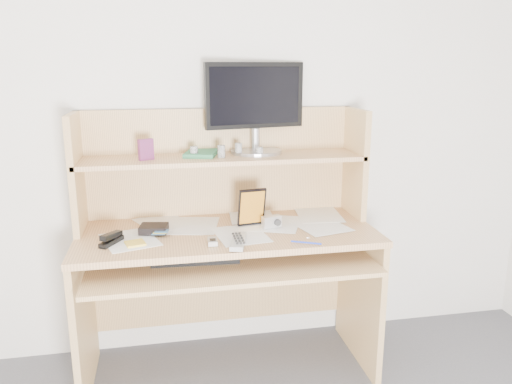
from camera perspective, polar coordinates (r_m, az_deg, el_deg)
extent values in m
cube|color=silver|center=(2.59, -4.37, 8.44)|extent=(3.60, 0.04, 2.50)
cube|color=tan|center=(2.38, -3.25, -4.73)|extent=(1.40, 0.60, 0.03)
cube|color=tan|center=(2.54, -19.05, -13.45)|extent=(0.03, 0.56, 0.72)
cube|color=tan|center=(2.70, 11.74, -11.30)|extent=(0.03, 0.56, 0.72)
cube|color=tan|center=(2.79, -3.93, -10.58)|extent=(1.34, 0.02, 0.41)
cube|color=tan|center=(2.31, -2.82, -7.92)|extent=(1.28, 0.55, 0.02)
cube|color=tan|center=(2.59, -4.20, 3.42)|extent=(1.40, 0.02, 0.55)
cube|color=tan|center=(2.47, -19.82, 2.07)|extent=(0.03, 0.30, 0.55)
cube|color=tan|center=(2.62, 11.22, 3.33)|extent=(0.03, 0.30, 0.55)
cube|color=tan|center=(2.44, -3.83, 3.85)|extent=(1.38, 0.30, 0.02)
cube|color=white|center=(2.38, -3.26, -4.32)|extent=(1.32, 0.54, 0.01)
cube|color=black|center=(2.30, -6.93, -7.52)|extent=(0.40, 0.16, 0.02)
cube|color=black|center=(2.30, -6.94, -7.21)|extent=(0.37, 0.15, 0.01)
cube|color=#A2A29D|center=(2.18, -2.02, -5.65)|extent=(0.11, 0.21, 0.02)
cube|color=#A2A2A4|center=(2.20, -4.99, -5.55)|extent=(0.04, 0.08, 0.02)
cube|color=black|center=(2.28, -16.22, -5.08)|extent=(0.10, 0.14, 0.04)
cube|color=black|center=(2.38, -11.60, -4.11)|extent=(0.14, 0.12, 0.03)
cube|color=yellow|center=(2.25, -13.65, -5.73)|extent=(0.10, 0.10, 0.01)
cube|color=#BDBDC0|center=(2.39, 1.78, -3.41)|extent=(0.10, 0.06, 0.06)
cube|color=black|center=(2.40, -0.49, -1.74)|extent=(0.13, 0.04, 0.19)
cylinder|color=#1931BE|center=(2.20, 5.75, -5.77)|extent=(0.12, 0.07, 0.01)
cube|color=maroon|center=(2.38, -12.46, 4.76)|extent=(0.07, 0.05, 0.10)
cube|color=#2E7449|center=(2.47, -6.27, 4.42)|extent=(0.19, 0.23, 0.02)
cylinder|color=black|center=(2.43, -7.10, 4.59)|extent=(0.05, 0.05, 0.05)
cylinder|color=white|center=(2.40, -3.98, 4.65)|extent=(0.04, 0.04, 0.06)
cylinder|color=black|center=(2.44, 0.40, 4.64)|extent=(0.04, 0.04, 0.04)
cylinder|color=silver|center=(2.45, -2.01, 4.91)|extent=(0.04, 0.04, 0.06)
cylinder|color=#A5A5AA|center=(2.52, 0.01, 4.65)|extent=(0.26, 0.26, 0.02)
cylinder|color=#A5A5AA|center=(2.52, -0.04, 6.07)|extent=(0.04, 0.04, 0.11)
cube|color=black|center=(2.52, -0.13, 10.98)|extent=(0.51, 0.13, 0.32)
cube|color=black|center=(2.50, -0.05, 10.95)|extent=(0.46, 0.10, 0.28)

